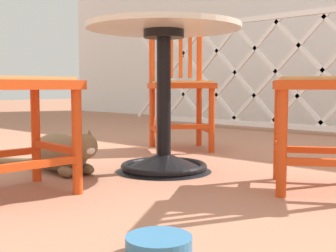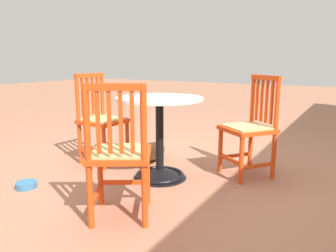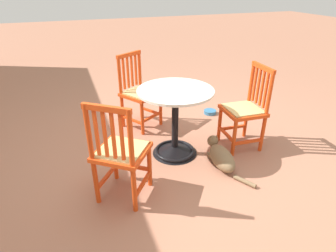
# 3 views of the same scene
# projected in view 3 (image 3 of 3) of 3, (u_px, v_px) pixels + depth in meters

# --- Properties ---
(ground_plane) EXTENTS (24.00, 24.00, 0.00)m
(ground_plane) POSITION_uv_depth(u_px,v_px,m) (178.00, 155.00, 3.02)
(ground_plane) COLOR #A36B51
(cafe_table) EXTENTS (0.76, 0.76, 0.73)m
(cafe_table) POSITION_uv_depth(u_px,v_px,m) (175.00, 130.00, 2.94)
(cafe_table) COLOR black
(cafe_table) RESTS_ON ground_plane
(orange_chair_at_corner) EXTENTS (0.56, 0.56, 0.91)m
(orange_chair_at_corner) POSITION_uv_depth(u_px,v_px,m) (120.00, 153.00, 2.27)
(orange_chair_at_corner) COLOR #D64214
(orange_chair_at_corner) RESTS_ON ground_plane
(orange_chair_near_fence) EXTENTS (0.42, 0.42, 0.91)m
(orange_chair_near_fence) POSITION_uv_depth(u_px,v_px,m) (245.00, 110.00, 3.02)
(orange_chair_near_fence) COLOR #D64214
(orange_chair_near_fence) RESTS_ON ground_plane
(orange_chair_facing_out) EXTENTS (0.55, 0.55, 0.91)m
(orange_chair_facing_out) POSITION_uv_depth(u_px,v_px,m) (139.00, 93.00, 3.47)
(orange_chair_facing_out) COLOR #D64214
(orange_chair_facing_out) RESTS_ON ground_plane
(tabby_cat) EXTENTS (0.74, 0.26, 0.23)m
(tabby_cat) POSITION_uv_depth(u_px,v_px,m) (221.00, 156.00, 2.85)
(tabby_cat) COLOR brown
(tabby_cat) RESTS_ON ground_plane
(pet_water_bowl) EXTENTS (0.17, 0.17, 0.05)m
(pet_water_bowl) POSITION_uv_depth(u_px,v_px,m) (210.00, 112.00, 3.95)
(pet_water_bowl) COLOR teal
(pet_water_bowl) RESTS_ON ground_plane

